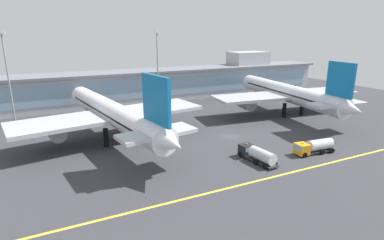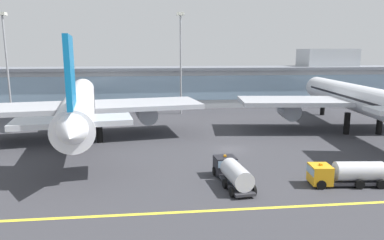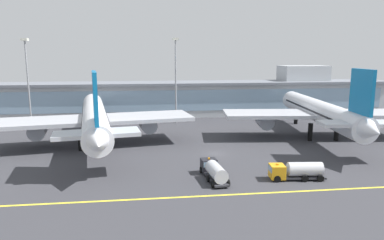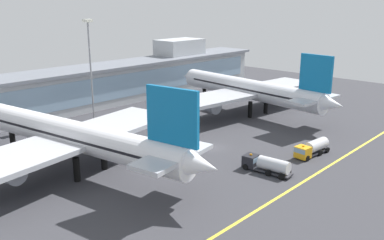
{
  "view_description": "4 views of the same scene",
  "coord_description": "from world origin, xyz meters",
  "px_view_note": "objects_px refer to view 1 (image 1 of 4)",
  "views": [
    {
      "loc": [
        -39.37,
        -60.29,
        24.36
      ],
      "look_at": [
        -7.65,
        5.04,
        3.87
      ],
      "focal_mm": 28.97,
      "sensor_mm": 36.0,
      "label": 1
    },
    {
      "loc": [
        -12.57,
        -54.43,
        15.63
      ],
      "look_at": [
        -5.87,
        5.69,
        3.92
      ],
      "focal_mm": 32.92,
      "sensor_mm": 36.0,
      "label": 2
    },
    {
      "loc": [
        -13.81,
        -69.66,
        20.05
      ],
      "look_at": [
        -4.18,
        6.56,
        6.0
      ],
      "focal_mm": 33.01,
      "sensor_mm": 36.0,
      "label": 3
    },
    {
      "loc": [
        -62.05,
        -52.26,
        29.19
      ],
      "look_at": [
        3.78,
        9.53,
        3.34
      ],
      "focal_mm": 38.87,
      "sensor_mm": 36.0,
      "label": 4
    }
  ],
  "objects_px": {
    "airliner_near_right": "(288,93)",
    "apron_light_mast_centre": "(6,65)",
    "fuel_tanker_truck": "(314,147)",
    "baggage_tug_near": "(256,154)",
    "apron_light_mast_west": "(157,59)",
    "airliner_near_left": "(113,114)"
  },
  "relations": [
    {
      "from": "airliner_near_right",
      "to": "apron_light_mast_centre",
      "type": "relative_size",
      "value": 2.21
    },
    {
      "from": "airliner_near_left",
      "to": "baggage_tug_near",
      "type": "xyz_separation_m",
      "value": [
        22.38,
        -24.82,
        -4.89
      ]
    },
    {
      "from": "airliner_near_left",
      "to": "baggage_tug_near",
      "type": "height_order",
      "value": "airliner_near_left"
    },
    {
      "from": "airliner_near_left",
      "to": "apron_light_mast_centre",
      "type": "bearing_deg",
      "value": 30.81
    },
    {
      "from": "airliner_near_left",
      "to": "apron_light_mast_west",
      "type": "bearing_deg",
      "value": -48.26
    },
    {
      "from": "apron_light_mast_centre",
      "to": "airliner_near_right",
      "type": "bearing_deg",
      "value": -18.26
    },
    {
      "from": "apron_light_mast_centre",
      "to": "airliner_near_left",
      "type": "bearing_deg",
      "value": -50.03
    },
    {
      "from": "apron_light_mast_west",
      "to": "apron_light_mast_centre",
      "type": "bearing_deg",
      "value": 178.43
    },
    {
      "from": "apron_light_mast_west",
      "to": "airliner_near_left",
      "type": "bearing_deg",
      "value": -129.1
    },
    {
      "from": "baggage_tug_near",
      "to": "apron_light_mast_west",
      "type": "xyz_separation_m",
      "value": [
        -2.16,
        49.7,
        14.78
      ]
    },
    {
      "from": "fuel_tanker_truck",
      "to": "apron_light_mast_centre",
      "type": "xyz_separation_m",
      "value": [
        -57.38,
        52.83,
        14.6
      ]
    },
    {
      "from": "apron_light_mast_centre",
      "to": "baggage_tug_near",
      "type": "bearing_deg",
      "value": -49.0
    },
    {
      "from": "airliner_near_right",
      "to": "fuel_tanker_truck",
      "type": "xyz_separation_m",
      "value": [
        -18.04,
        -27.95,
        -4.92
      ]
    },
    {
      "from": "baggage_tug_near",
      "to": "airliner_near_left",
      "type": "bearing_deg",
      "value": 36.55
    },
    {
      "from": "fuel_tanker_truck",
      "to": "baggage_tug_near",
      "type": "relative_size",
      "value": 1.0
    },
    {
      "from": "apron_light_mast_west",
      "to": "apron_light_mast_centre",
      "type": "distance_m",
      "value": 42.05
    },
    {
      "from": "airliner_near_right",
      "to": "apron_light_mast_west",
      "type": "distance_m",
      "value": 42.13
    },
    {
      "from": "airliner_near_left",
      "to": "airliner_near_right",
      "type": "xyz_separation_m",
      "value": [
        53.6,
        1.15,
        0.02
      ]
    },
    {
      "from": "apron_light_mast_west",
      "to": "apron_light_mast_centre",
      "type": "height_order",
      "value": "apron_light_mast_west"
    },
    {
      "from": "airliner_near_left",
      "to": "apron_light_mast_centre",
      "type": "height_order",
      "value": "apron_light_mast_centre"
    },
    {
      "from": "fuel_tanker_truck",
      "to": "baggage_tug_near",
      "type": "distance_m",
      "value": 13.33
    },
    {
      "from": "baggage_tug_near",
      "to": "apron_light_mast_centre",
      "type": "distance_m",
      "value": 68.93
    }
  ]
}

